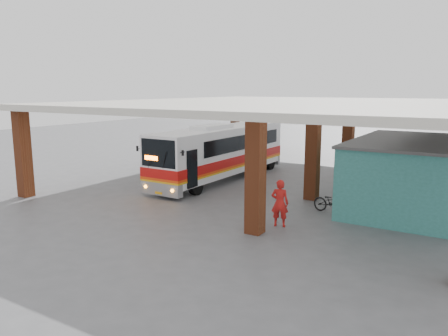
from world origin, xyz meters
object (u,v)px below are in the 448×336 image
at_px(motorcycle, 333,202).
at_px(red_chair, 369,174).
at_px(coach_bus, 221,152).
at_px(pedestrian, 280,203).

bearing_deg(motorcycle, red_chair, 12.90).
relative_size(coach_bus, motorcycle, 6.11).
distance_m(motorcycle, pedestrian, 3.15).
bearing_deg(motorcycle, coach_bus, 76.20).
height_order(coach_bus, red_chair, coach_bus).
distance_m(coach_bus, pedestrian, 9.34).
bearing_deg(coach_bus, pedestrian, -42.99).
relative_size(coach_bus, pedestrian, 6.09).
bearing_deg(pedestrian, motorcycle, -127.90).
distance_m(coach_bus, red_chair, 8.85).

